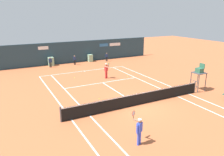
% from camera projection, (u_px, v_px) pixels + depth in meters
% --- Properties ---
extents(ground_plane, '(80.00, 80.00, 0.01)m').
position_uv_depth(ground_plane, '(134.00, 102.00, 17.51)').
color(ground_plane, '#BC6038').
extents(tennis_net, '(12.10, 0.10, 1.07)m').
position_uv_depth(tennis_net, '(138.00, 99.00, 16.88)').
color(tennis_net, '#4C4C51').
rests_on(tennis_net, ground_plane).
extents(sponsor_back_wall, '(25.00, 1.02, 3.01)m').
position_uv_depth(sponsor_back_wall, '(70.00, 53.00, 31.03)').
color(sponsor_back_wall, '#233D4C').
rests_on(sponsor_back_wall, ground_plane).
extents(umpire_chair, '(1.00, 1.00, 2.50)m').
position_uv_depth(umpire_chair, '(199.00, 72.00, 19.77)').
color(umpire_chair, '#47474C').
rests_on(umpire_chair, ground_plane).
extents(player_on_baseline, '(0.52, 0.83, 1.87)m').
position_uv_depth(player_on_baseline, '(106.00, 69.00, 23.68)').
color(player_on_baseline, red).
rests_on(player_on_baseline, ground_plane).
extents(player_near_side, '(0.46, 0.79, 1.76)m').
position_uv_depth(player_near_side, '(139.00, 129.00, 11.68)').
color(player_near_side, blue).
rests_on(player_near_side, ground_plane).
extents(ball_kid_right_post, '(0.43, 0.18, 1.29)m').
position_uv_depth(ball_kid_right_post, '(75.00, 59.00, 30.02)').
color(ball_kid_right_post, black).
rests_on(ball_kid_right_post, ground_plane).
extents(ball_kid_left_post, '(0.44, 0.20, 1.34)m').
position_uv_depth(ball_kid_left_post, '(50.00, 62.00, 28.55)').
color(ball_kid_left_post, black).
rests_on(ball_kid_left_post, ground_plane).
extents(ball_kid_centre_post, '(0.42, 0.19, 1.26)m').
position_uv_depth(ball_kid_centre_post, '(107.00, 56.00, 32.19)').
color(ball_kid_centre_post, black).
rests_on(ball_kid_centre_post, ground_plane).
extents(tennis_ball_by_sideline, '(0.07, 0.07, 0.07)m').
position_uv_depth(tennis_ball_by_sideline, '(127.00, 77.00, 24.40)').
color(tennis_ball_by_sideline, '#CCE033').
rests_on(tennis_ball_by_sideline, ground_plane).
extents(tennis_ball_near_service_line, '(0.07, 0.07, 0.07)m').
position_uv_depth(tennis_ball_near_service_line, '(99.00, 99.00, 18.20)').
color(tennis_ball_near_service_line, '#CCE033').
rests_on(tennis_ball_near_service_line, ground_plane).
extents(tennis_ball_mid_court, '(0.07, 0.07, 0.07)m').
position_uv_depth(tennis_ball_mid_court, '(74.00, 78.00, 24.06)').
color(tennis_ball_mid_court, '#CCE033').
rests_on(tennis_ball_mid_court, ground_plane).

